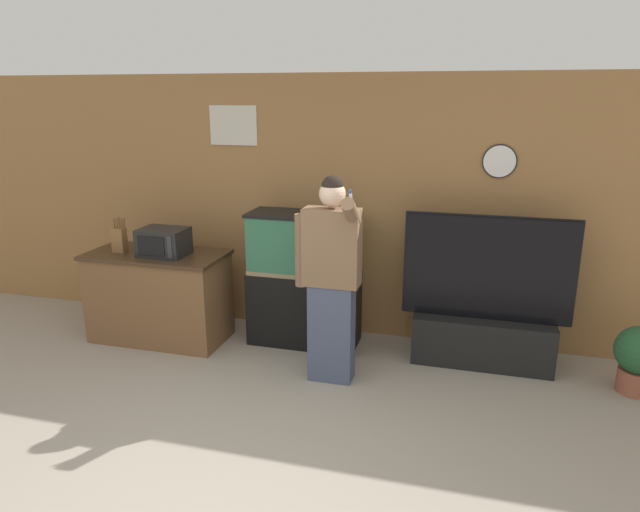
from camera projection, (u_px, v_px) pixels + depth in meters
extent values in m
plane|color=gray|center=(219.00, 493.00, 3.56)|extent=(18.00, 18.00, 0.00)
cube|color=olive|center=(329.00, 208.00, 5.74)|extent=(10.00, 0.06, 2.60)
cube|color=beige|center=(233.00, 125.00, 5.74)|extent=(0.51, 0.02, 0.39)
cylinder|color=white|center=(500.00, 161.00, 5.15)|extent=(0.28, 0.03, 0.28)
cylinder|color=black|center=(500.00, 161.00, 5.15)|extent=(0.31, 0.01, 0.31)
cube|color=brown|center=(160.00, 298.00, 5.72)|extent=(1.32, 0.65, 0.86)
cube|color=#3D2A19|center=(156.00, 255.00, 5.60)|extent=(1.36, 0.69, 0.03)
cube|color=black|center=(164.00, 242.00, 5.49)|extent=(0.45, 0.33, 0.26)
cube|color=black|center=(151.00, 246.00, 5.34)|extent=(0.28, 0.01, 0.19)
cube|color=#2D2D33|center=(170.00, 247.00, 5.29)|extent=(0.04, 0.01, 0.21)
cube|color=brown|center=(119.00, 240.00, 5.61)|extent=(0.13, 0.09, 0.24)
cylinder|color=brown|center=(114.00, 223.00, 5.58)|extent=(0.02, 0.02, 0.10)
cylinder|color=brown|center=(117.00, 223.00, 5.57)|extent=(0.02, 0.02, 0.09)
cylinder|color=brown|center=(119.00, 224.00, 5.57)|extent=(0.02, 0.02, 0.08)
cylinder|color=brown|center=(122.00, 224.00, 5.56)|extent=(0.02, 0.02, 0.09)
cylinder|color=brown|center=(116.00, 224.00, 5.62)|extent=(0.02, 0.02, 0.07)
cylinder|color=brown|center=(119.00, 222.00, 5.60)|extent=(0.02, 0.02, 0.10)
cylinder|color=brown|center=(122.00, 223.00, 5.60)|extent=(0.02, 0.02, 0.09)
cylinder|color=brown|center=(124.00, 223.00, 5.59)|extent=(0.02, 0.02, 0.09)
cube|color=black|center=(304.00, 308.00, 5.65)|extent=(1.07, 0.47, 0.72)
cube|color=#937F5B|center=(304.00, 271.00, 5.54)|extent=(1.03, 0.45, 0.04)
cube|color=#2D6B4C|center=(304.00, 244.00, 5.47)|extent=(1.02, 0.45, 0.57)
cube|color=black|center=(304.00, 215.00, 5.39)|extent=(1.07, 0.47, 0.03)
cube|color=black|center=(482.00, 341.00, 5.23)|extent=(1.25, 0.40, 0.45)
cube|color=black|center=(488.00, 269.00, 5.04)|extent=(1.47, 0.05, 0.93)
cube|color=black|center=(488.00, 268.00, 5.07)|extent=(1.50, 0.01, 0.96)
cube|color=#424C66|center=(331.00, 332.00, 4.89)|extent=(0.37, 0.21, 0.86)
cube|color=brown|center=(332.00, 247.00, 4.68)|extent=(0.47, 0.22, 0.65)
sphere|color=beige|center=(332.00, 194.00, 4.56)|extent=(0.22, 0.22, 0.22)
sphere|color=black|center=(332.00, 187.00, 4.54)|extent=(0.18, 0.18, 0.18)
cylinder|color=brown|center=(302.00, 250.00, 4.76)|extent=(0.12, 0.12, 0.62)
cylinder|color=brown|center=(351.00, 213.00, 4.41)|extent=(0.11, 0.34, 0.28)
cylinder|color=white|center=(351.00, 200.00, 4.37)|extent=(0.02, 0.06, 0.11)
cylinder|color=#2856B2|center=(350.00, 193.00, 4.33)|extent=(0.02, 0.03, 0.05)
cylinder|color=brown|center=(635.00, 381.00, 4.75)|extent=(0.29, 0.29, 0.20)
sphere|color=#23512D|center=(640.00, 350.00, 4.67)|extent=(0.40, 0.40, 0.40)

